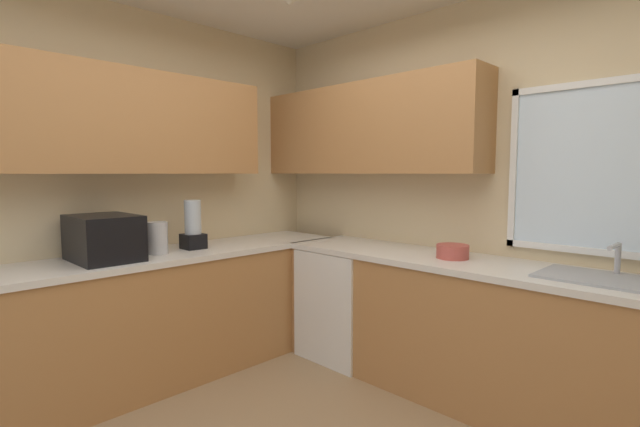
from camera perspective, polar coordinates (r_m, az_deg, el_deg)
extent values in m
cube|color=beige|center=(3.36, 19.17, 2.51)|extent=(3.82, 0.06, 2.64)
cube|color=beige|center=(3.57, -24.14, 2.49)|extent=(0.06, 3.55, 2.64)
cube|color=silver|center=(3.04, 34.39, 4.75)|extent=(1.22, 0.02, 0.93)
cube|color=white|center=(3.08, 34.83, 13.80)|extent=(1.30, 0.04, 0.04)
cube|color=white|center=(3.07, 33.90, -4.32)|extent=(1.30, 0.04, 0.04)
cube|color=white|center=(3.21, 23.22, 5.20)|extent=(0.04, 0.04, 1.01)
cube|color=#AD7542|center=(3.34, -26.51, 10.52)|extent=(0.32, 2.40, 0.70)
cube|color=#AD7542|center=(3.67, 5.74, 10.49)|extent=(1.99, 0.32, 0.70)
cube|color=#AD7542|center=(3.41, -21.48, -12.73)|extent=(0.62, 3.13, 0.86)
cube|color=silver|center=(3.31, -21.74, -5.29)|extent=(0.65, 3.16, 0.04)
cube|color=#AD7542|center=(3.13, 19.46, -14.29)|extent=(2.88, 0.62, 0.86)
cube|color=silver|center=(3.02, 19.71, -6.21)|extent=(2.91, 0.65, 0.04)
cube|color=white|center=(3.68, 3.45, -11.11)|extent=(0.60, 0.60, 0.85)
cube|color=black|center=(3.20, -25.57, -2.78)|extent=(0.48, 0.36, 0.29)
cylinder|color=#B7B7BC|center=(3.32, -19.76, -2.91)|extent=(0.14, 0.14, 0.22)
cube|color=#9EA0A5|center=(2.80, 32.64, -7.09)|extent=(0.66, 0.40, 0.02)
cylinder|color=#B7B7BC|center=(2.94, 33.39, -4.87)|extent=(0.03, 0.03, 0.18)
cylinder|color=#B7B7BC|center=(2.83, 33.07, -3.47)|extent=(0.02, 0.20, 0.02)
cylinder|color=#B74C42|center=(3.09, 16.36, -4.61)|extent=(0.21, 0.21, 0.09)
cube|color=black|center=(3.47, -15.66, -3.38)|extent=(0.15, 0.15, 0.11)
cylinder|color=#B2BCC6|center=(3.45, -15.73, -0.42)|extent=(0.12, 0.12, 0.25)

